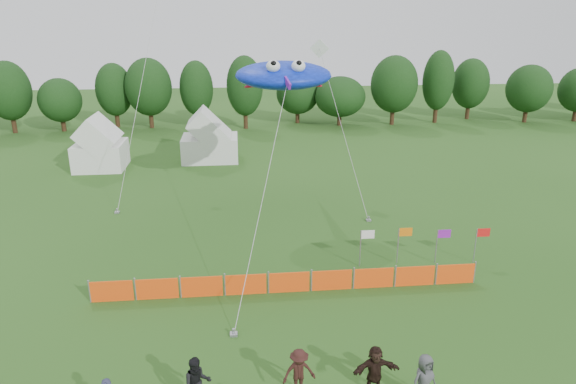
{
  "coord_description": "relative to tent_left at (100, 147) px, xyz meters",
  "views": [
    {
      "loc": [
        -2.06,
        -14.19,
        12.17
      ],
      "look_at": [
        0.0,
        6.0,
        5.2
      ],
      "focal_mm": 32.0,
      "sensor_mm": 36.0,
      "label": 1
    }
  ],
  "objects": [
    {
      "name": "spectator_c",
      "position": [
        13.24,
        -28.96,
        -0.93
      ],
      "size": [
        1.21,
        0.81,
        1.75
      ],
      "primitive_type": "imported",
      "rotation": [
        0.0,
        0.0,
        0.15
      ],
      "color": "black",
      "rests_on": "ground"
    },
    {
      "name": "flag_row",
      "position": [
        20.63,
        -19.94,
        -0.48
      ],
      "size": [
        6.73,
        0.38,
        1.98
      ],
      "color": "gray",
      "rests_on": "ground"
    },
    {
      "name": "small_kite_white",
      "position": [
        18.05,
        -7.27,
        5.75
      ],
      "size": [
        2.74,
        9.14,
        10.67
      ],
      "color": "white",
      "rests_on": "ground"
    },
    {
      "name": "barrier_fence",
      "position": [
        13.61,
        -22.14,
        -1.3
      ],
      "size": [
        17.9,
        0.06,
        1.0
      ],
      "color": "#F5490D",
      "rests_on": "ground"
    },
    {
      "name": "spectator_f",
      "position": [
        15.81,
        -29.06,
        -0.93
      ],
      "size": [
        1.66,
        0.65,
        1.75
      ],
      "primitive_type": "imported",
      "rotation": [
        0.0,
        0.0,
        0.09
      ],
      "color": "black",
      "rests_on": "ground"
    },
    {
      "name": "small_kite_dark",
      "position": [
        4.8,
        -4.54,
        6.25
      ],
      "size": [
        2.9,
        11.63,
        14.71
      ],
      "color": "black",
      "rests_on": "ground"
    },
    {
      "name": "stingray_kite",
      "position": [
        14.41,
        -11.24,
        6.97
      ],
      "size": [
        6.59,
        21.63,
        9.86
      ],
      "color": "#1032EE",
      "rests_on": "ground"
    },
    {
      "name": "spectator_b",
      "position": [
        9.89,
        -29.28,
        -0.85
      ],
      "size": [
        1.05,
        0.9,
        1.9
      ],
      "primitive_type": "imported",
      "rotation": [
        0.0,
        0.0,
        0.21
      ],
      "color": "black",
      "rests_on": "ground"
    },
    {
      "name": "spectator_e",
      "position": [
        17.25,
        -29.79,
        -0.88
      ],
      "size": [
        1.05,
        0.86,
        1.84
      ],
      "primitive_type": "imported",
      "rotation": [
        0.0,
        0.0,
        0.36
      ],
      "color": "#424346",
      "rests_on": "ground"
    },
    {
      "name": "tent_right",
      "position": [
        9.05,
        1.72,
        -0.04
      ],
      "size": [
        4.95,
        3.96,
        3.49
      ],
      "color": "silver",
      "rests_on": "ground"
    },
    {
      "name": "tent_left",
      "position": [
        0.0,
        0.0,
        0.0
      ],
      "size": [
        4.04,
        4.04,
        3.56
      ],
      "color": "white",
      "rests_on": "ground"
    },
    {
      "name": "treeline",
      "position": [
        15.09,
        16.0,
        2.38
      ],
      "size": [
        104.57,
        8.78,
        8.36
      ],
      "color": "#382314",
      "rests_on": "ground"
    }
  ]
}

